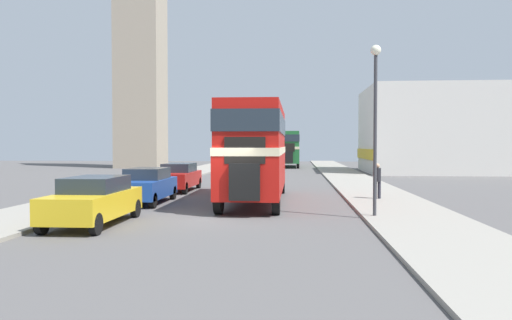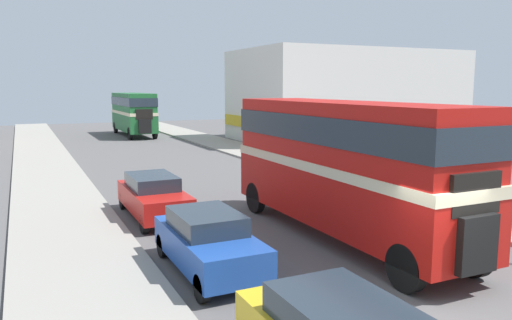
% 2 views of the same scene
% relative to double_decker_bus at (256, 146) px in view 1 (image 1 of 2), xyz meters
% --- Properties ---
extents(ground_plane, '(120.00, 120.00, 0.00)m').
position_rel_double_decker_bus_xyz_m(ground_plane, '(-0.92, -5.13, -2.53)').
color(ground_plane, '#565454').
extents(sidewalk_right, '(3.50, 120.00, 0.12)m').
position_rel_double_decker_bus_xyz_m(sidewalk_right, '(5.83, -5.13, -2.47)').
color(sidewalk_right, gray).
rests_on(sidewalk_right, ground_plane).
extents(sidewalk_left, '(3.50, 120.00, 0.12)m').
position_rel_double_decker_bus_xyz_m(sidewalk_left, '(-7.67, -5.13, -2.47)').
color(sidewalk_left, gray).
rests_on(sidewalk_left, ground_plane).
extents(double_decker_bus, '(2.43, 10.24, 4.23)m').
position_rel_double_decker_bus_xyz_m(double_decker_bus, '(0.00, 0.00, 0.00)').
color(double_decker_bus, '#B2140F').
rests_on(double_decker_bus, ground_plane).
extents(bus_distant, '(2.50, 9.42, 4.05)m').
position_rel_double_decker_bus_xyz_m(bus_distant, '(0.96, 35.57, -0.10)').
color(bus_distant, '#1E602D').
rests_on(bus_distant, ground_plane).
extents(car_parked_near, '(1.79, 4.43, 1.54)m').
position_rel_double_decker_bus_xyz_m(car_parked_near, '(-4.67, -6.84, -1.74)').
color(car_parked_near, gold).
rests_on(car_parked_near, ground_plane).
extents(car_parked_mid, '(1.73, 4.18, 1.54)m').
position_rel_double_decker_bus_xyz_m(car_parked_mid, '(-4.73, -0.94, -1.74)').
color(car_parked_mid, '#1E479E').
rests_on(car_parked_mid, ground_plane).
extents(car_parked_far, '(1.73, 4.53, 1.53)m').
position_rel_double_decker_bus_xyz_m(car_parked_far, '(-4.70, 4.93, -1.74)').
color(car_parked_far, red).
rests_on(car_parked_far, ground_plane).
extents(pedestrian_walking, '(0.32, 0.32, 1.60)m').
position_rel_double_decker_bus_xyz_m(pedestrian_walking, '(5.48, 0.68, -1.51)').
color(pedestrian_walking, '#282833').
rests_on(pedestrian_walking, sidewalk_right).
extents(street_lamp, '(0.36, 0.36, 5.86)m').
position_rel_double_decker_bus_xyz_m(street_lamp, '(4.50, -4.86, 1.43)').
color(street_lamp, '#38383D').
rests_on(street_lamp, sidewalk_right).
extents(church_tower, '(5.11, 5.11, 35.44)m').
position_rel_double_decker_bus_xyz_m(church_tower, '(-15.56, 32.78, 15.55)').
color(church_tower, tan).
rests_on(church_tower, ground_plane).
extents(shop_building_block, '(19.18, 11.20, 7.79)m').
position_rel_double_decker_bus_xyz_m(shop_building_block, '(17.85, 24.92, 1.36)').
color(shop_building_block, silver).
rests_on(shop_building_block, ground_plane).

